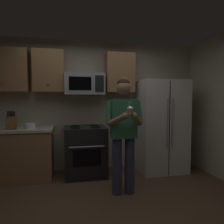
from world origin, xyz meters
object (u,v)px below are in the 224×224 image
(microwave, at_px, (84,84))
(refrigerator, at_px, (161,126))
(person, at_px, (124,129))
(bowl_large_white, at_px, (30,126))
(oven_range, at_px, (85,151))
(cupcake, at_px, (130,110))
(knife_block, at_px, (12,122))

(microwave, xyz_separation_m, refrigerator, (1.50, -0.16, -0.82))
(microwave, distance_m, person, 1.35)
(bowl_large_white, distance_m, person, 1.71)
(person, bearing_deg, oven_range, 119.03)
(bowl_large_white, height_order, cupcake, cupcake)
(microwave, relative_size, refrigerator, 0.41)
(knife_block, bearing_deg, cupcake, -34.13)
(oven_range, distance_m, cupcake, 1.57)
(knife_block, distance_m, person, 1.97)
(refrigerator, xyz_separation_m, bowl_large_white, (-2.47, 0.01, 0.07))
(knife_block, bearing_deg, oven_range, 1.34)
(microwave, xyz_separation_m, knife_block, (-1.27, -0.15, -0.68))
(oven_range, distance_m, person, 1.16)
(bowl_large_white, xyz_separation_m, person, (1.47, -0.87, 0.03))
(person, bearing_deg, knife_block, 153.80)
(person, relative_size, cupcake, 10.13)
(person, bearing_deg, microwave, 116.11)
(knife_block, bearing_deg, bowl_large_white, 0.35)
(microwave, distance_m, refrigerator, 1.72)
(oven_range, distance_m, refrigerator, 1.56)
(oven_range, height_order, bowl_large_white, bowl_large_white)
(oven_range, height_order, knife_block, knife_block)
(refrigerator, bearing_deg, knife_block, 179.80)
(oven_range, height_order, refrigerator, refrigerator)
(cupcake, bearing_deg, refrigerator, 49.96)
(oven_range, bearing_deg, cupcake, -67.87)
(refrigerator, height_order, knife_block, refrigerator)
(bowl_large_white, relative_size, person, 0.11)
(bowl_large_white, height_order, person, person)
(person, bearing_deg, cupcake, -90.00)
(bowl_large_white, bearing_deg, knife_block, -179.65)
(refrigerator, bearing_deg, bowl_large_white, 179.74)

